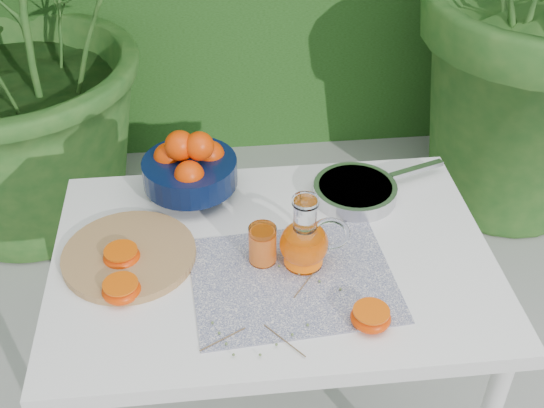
{
  "coord_description": "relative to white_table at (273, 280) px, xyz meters",
  "views": [
    {
      "loc": [
        -0.08,
        -1.17,
        1.79
      ],
      "look_at": [
        0.04,
        -0.0,
        0.88
      ],
      "focal_mm": 45.0,
      "sensor_mm": 36.0,
      "label": 1
    }
  ],
  "objects": [
    {
      "name": "white_table",
      "position": [
        0.0,
        0.0,
        0.0
      ],
      "size": [
        1.0,
        0.7,
        0.75
      ],
      "color": "white",
      "rests_on": "ground"
    },
    {
      "name": "cutting_board",
      "position": [
        -0.32,
        0.02,
        0.09
      ],
      "size": [
        0.39,
        0.39,
        0.02
      ],
      "primitive_type": "cylinder",
      "rotation": [
        0.0,
        0.0,
        -0.4
      ],
      "color": "#A5804A",
      "rests_on": "white_table"
    },
    {
      "name": "fruit_bowl",
      "position": [
        -0.18,
        0.25,
        0.17
      ],
      "size": [
        0.24,
        0.24,
        0.19
      ],
      "color": "black",
      "rests_on": "white_table"
    },
    {
      "name": "juice_pitcher",
      "position": [
        0.07,
        -0.04,
        0.15
      ],
      "size": [
        0.16,
        0.13,
        0.18
      ],
      "color": "white",
      "rests_on": "white_table"
    },
    {
      "name": "saute_pan",
      "position": [
        0.23,
        0.19,
        0.1
      ],
      "size": [
        0.38,
        0.27,
        0.04
      ],
      "color": "#B5B5B9",
      "rests_on": "white_table"
    },
    {
      "name": "potted_plant_left",
      "position": [
        -0.79,
        1.25,
        0.16
      ],
      "size": [
        1.98,
        1.98,
        1.66
      ],
      "primitive_type": "imported",
      "rotation": [
        0.0,
        0.0,
        0.22
      ],
      "color": "#22531C",
      "rests_on": "ground"
    },
    {
      "name": "juice_tumbler",
      "position": [
        -0.03,
        -0.02,
        0.13
      ],
      "size": [
        0.07,
        0.07,
        0.09
      ],
      "color": "white",
      "rests_on": "white_table"
    },
    {
      "name": "orange_halves",
      "position": [
        -0.17,
        -0.11,
        0.1
      ],
      "size": [
        0.61,
        0.33,
        0.04
      ],
      "color": "red",
      "rests_on": "white_table"
    },
    {
      "name": "thyme_sprigs",
      "position": [
        -0.02,
        -0.2,
        0.09
      ],
      "size": [
        0.31,
        0.27,
        0.01
      ],
      "color": "brown",
      "rests_on": "white_table"
    },
    {
      "name": "placemat",
      "position": [
        0.03,
        -0.09,
        0.08
      ],
      "size": [
        0.46,
        0.37,
        0.0
      ],
      "primitive_type": "cube",
      "rotation": [
        0.0,
        0.0,
        0.07
      ],
      "color": "#0D174B",
      "rests_on": "white_table"
    }
  ]
}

